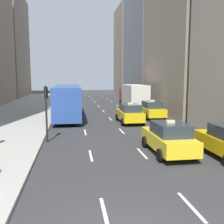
{
  "coord_description": "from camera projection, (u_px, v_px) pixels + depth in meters",
  "views": [
    {
      "loc": [
        -1.1,
        -5.47,
        4.13
      ],
      "look_at": [
        1.74,
        13.29,
        1.6
      ],
      "focal_mm": 42.0,
      "sensor_mm": 36.0,
      "label": 1
    }
  ],
  "objects": [
    {
      "name": "sidewalk_left",
      "position": [
        23.0,
        111.0,
        31.48
      ],
      "size": [
        8.0,
        66.0,
        0.15
      ],
      "primitive_type": "cube",
      "color": "#ADAAA3",
      "rests_on": "ground"
    },
    {
      "name": "lane_markings",
      "position": [
        106.0,
        115.0,
        29.0
      ],
      "size": [
        5.72,
        56.0,
        0.01
      ],
      "color": "white",
      "rests_on": "ground"
    },
    {
      "name": "taxi_lead",
      "position": [
        152.0,
        109.0,
        26.49
      ],
      "size": [
        2.02,
        4.4,
        1.87
      ],
      "color": "yellow",
      "rests_on": "ground"
    },
    {
      "name": "taxi_third",
      "position": [
        169.0,
        138.0,
        14.14
      ],
      "size": [
        2.02,
        4.4,
        1.87
      ],
      "color": "yellow",
      "rests_on": "ground"
    },
    {
      "name": "taxi_fourth",
      "position": [
        130.0,
        113.0,
        23.7
      ],
      "size": [
        2.02,
        4.4,
        1.87
      ],
      "color": "yellow",
      "rests_on": "ground"
    },
    {
      "name": "city_bus",
      "position": [
        67.0,
        100.0,
        26.79
      ],
      "size": [
        2.8,
        11.61,
        3.25
      ],
      "color": "#2D519E",
      "rests_on": "ground"
    },
    {
      "name": "box_truck",
      "position": [
        133.0,
        96.0,
        34.35
      ],
      "size": [
        2.58,
        8.4,
        3.15
      ],
      "color": "maroon",
      "rests_on": "ground"
    },
    {
      "name": "traffic_light_pole",
      "position": [
        46.0,
        105.0,
        16.53
      ],
      "size": [
        0.24,
        0.42,
        3.6
      ],
      "color": "black",
      "rests_on": "ground"
    }
  ]
}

